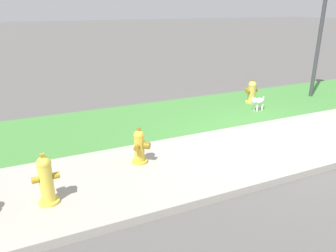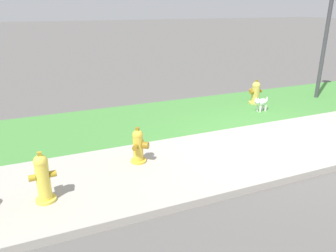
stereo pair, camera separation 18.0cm
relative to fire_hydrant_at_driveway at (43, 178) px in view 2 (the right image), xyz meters
name	(u,v)px [view 2 (the right image)]	position (x,y,z in m)	size (l,w,h in m)	color
ground_plane	(280,144)	(4.42, 0.30, -0.36)	(120.00, 120.00, 0.00)	#5B5956
sidewalk_pavement	(280,144)	(4.42, 0.30, -0.36)	(18.00, 2.22, 0.01)	#ADA89E
grass_verge	(216,110)	(4.42, 2.74, -0.36)	(18.00, 2.66, 0.01)	#47893D
street_curb	(330,167)	(4.42, -0.89, -0.30)	(18.00, 0.16, 0.12)	#ADA89E
fire_hydrant_at_driveway	(43,178)	(0.00, 0.00, 0.00)	(0.37, 0.34, 0.76)	yellow
fire_hydrant_far_end	(256,92)	(5.75, 2.86, -0.05)	(0.40, 0.38, 0.67)	gold
fire_hydrant_across_street	(138,146)	(1.58, 0.64, -0.06)	(0.33, 0.34, 0.65)	gold
small_white_dog	(261,102)	(5.41, 2.19, -0.12)	(0.45, 0.22, 0.40)	white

